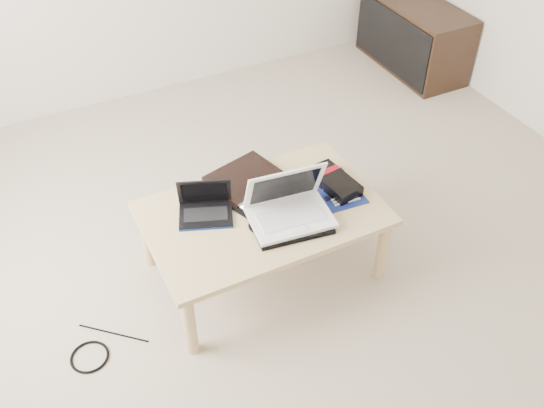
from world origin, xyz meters
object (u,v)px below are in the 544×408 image
coffee_table (263,219)px  netbook (205,208)px  gpu_box (334,182)px  white_laptop (289,207)px  media_cabinet (413,36)px

coffee_table → netbook: 0.28m
coffee_table → gpu_box: gpu_box is taller
coffee_table → white_laptop: size_ratio=2.77×
netbook → white_laptop: (0.33, -0.20, 0.03)m
coffee_table → gpu_box: (0.39, 0.00, 0.08)m
netbook → white_laptop: white_laptop is taller
coffee_table → media_cabinet: size_ratio=1.22×
gpu_box → media_cabinet: bearing=42.2°
coffee_table → media_cabinet: 2.38m
coffee_table → netbook: bearing=157.2°
coffee_table → gpu_box: size_ratio=3.78×
media_cabinet → netbook: (-2.17, -1.29, 0.19)m
coffee_table → netbook: size_ratio=3.73×
white_laptop → gpu_box: white_laptop is taller
coffee_table → netbook: netbook is taller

